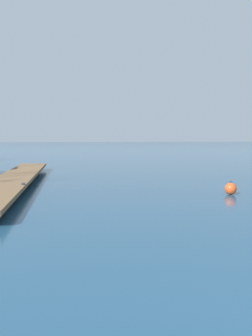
% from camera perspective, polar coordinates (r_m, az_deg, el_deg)
% --- Properties ---
extents(floating_dock, '(2.81, 18.42, 0.53)m').
position_cam_1_polar(floating_dock, '(19.04, -16.94, -1.46)').
color(floating_dock, brown).
rests_on(floating_dock, ground).
extents(mooring_buoy, '(0.50, 0.50, 0.57)m').
position_cam_1_polar(mooring_buoy, '(15.70, 16.17, -3.15)').
color(mooring_buoy, '#E04C1E').
rests_on(mooring_buoy, ground).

